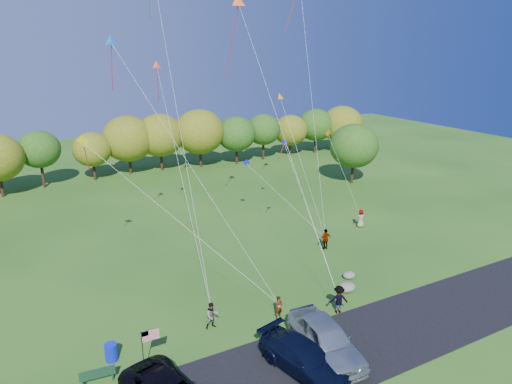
# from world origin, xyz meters

# --- Properties ---
(ground) EXTENTS (140.00, 140.00, 0.00)m
(ground) POSITION_xyz_m (0.00, 0.00, 0.00)
(ground) COLOR #245317
(ground) RESTS_ON ground
(asphalt_lane) EXTENTS (44.00, 6.00, 0.06)m
(asphalt_lane) POSITION_xyz_m (0.00, -4.00, 0.03)
(asphalt_lane) COLOR black
(asphalt_lane) RESTS_ON ground
(treeline) EXTENTS (75.37, 28.20, 8.39)m
(treeline) POSITION_xyz_m (2.23, 36.23, 4.84)
(treeline) COLOR #3A2415
(treeline) RESTS_ON ground
(minivan_navy) EXTENTS (3.41, 5.80, 1.58)m
(minivan_navy) POSITION_xyz_m (-0.94, -4.43, 0.85)
(minivan_navy) COLOR black
(minivan_navy) RESTS_ON asphalt_lane
(minivan_silver) EXTENTS (2.90, 6.01, 1.98)m
(minivan_silver) POSITION_xyz_m (0.85, -3.87, 1.05)
(minivan_silver) COLOR #A7AFB2
(minivan_silver) RESTS_ON asphalt_lane
(flyer_a) EXTENTS (0.63, 0.50, 1.52)m
(flyer_a) POSITION_xyz_m (0.44, 0.44, 0.76)
(flyer_a) COLOR #4C4C59
(flyer_a) RESTS_ON ground
(flyer_b) EXTENTS (0.82, 0.64, 1.69)m
(flyer_b) POSITION_xyz_m (-3.63, 1.46, 0.85)
(flyer_b) COLOR #4C4C59
(flyer_b) RESTS_ON ground
(flyer_c) EXTENTS (1.40, 1.15, 1.88)m
(flyer_c) POSITION_xyz_m (4.14, -0.80, 0.94)
(flyer_c) COLOR #4C4C59
(flyer_c) RESTS_ON ground
(flyer_d) EXTENTS (1.08, 0.49, 1.81)m
(flyer_d) POSITION_xyz_m (9.21, 7.47, 0.91)
(flyer_d) COLOR #4C4C59
(flyer_d) RESTS_ON ground
(flyer_e) EXTENTS (0.99, 0.81, 1.74)m
(flyer_e) POSITION_xyz_m (15.12, 9.94, 0.87)
(flyer_e) COLOR #4C4C59
(flyer_e) RESTS_ON ground
(park_bench) EXTENTS (1.74, 0.50, 0.96)m
(park_bench) POSITION_xyz_m (-10.62, -0.33, 0.51)
(park_bench) COLOR #153C21
(park_bench) RESTS_ON ground
(trash_barrel) EXTENTS (0.67, 0.67, 1.01)m
(trash_barrel) POSITION_xyz_m (-9.63, 1.24, 0.50)
(trash_barrel) COLOR #0D21CE
(trash_barrel) RESTS_ON ground
(flag_assembly) EXTENTS (0.94, 0.61, 2.55)m
(flag_assembly) POSITION_xyz_m (-8.08, -0.70, 1.91)
(flag_assembly) COLOR black
(flag_assembly) RESTS_ON ground
(boulder_near) EXTENTS (1.30, 1.02, 0.65)m
(boulder_near) POSITION_xyz_m (6.31, 1.04, 0.33)
(boulder_near) COLOR gray
(boulder_near) RESTS_ON ground
(boulder_far) EXTENTS (0.96, 0.80, 0.50)m
(boulder_far) POSITION_xyz_m (7.69, 2.48, 0.25)
(boulder_far) COLOR slate
(boulder_far) RESTS_ON ground
(kites_aloft) EXTENTS (20.94, 7.27, 17.88)m
(kites_aloft) POSITION_xyz_m (1.71, 12.80, 18.08)
(kites_aloft) COLOR orange
(kites_aloft) RESTS_ON ground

